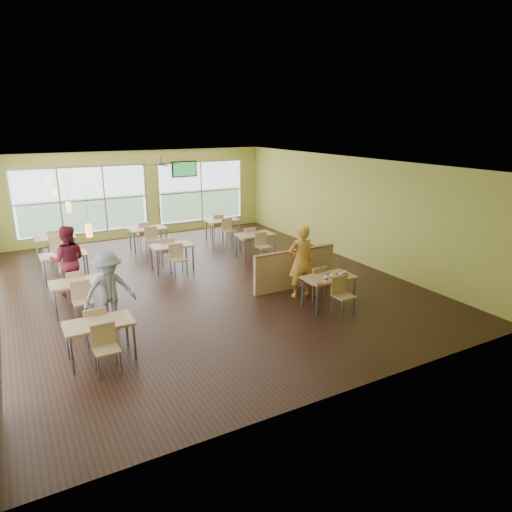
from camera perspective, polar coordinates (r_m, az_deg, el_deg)
name	(u,v)px	position (r m, az deg, el deg)	size (l,w,h in m)	color
room	(199,225)	(12.11, -7.09, 3.84)	(12.00, 12.04, 3.20)	black
window_bays	(76,219)	(14.43, -21.58, 4.35)	(9.24, 10.24, 2.38)	white
main_table	(329,281)	(10.83, 9.10, -3.14)	(1.22, 1.52, 0.87)	tan
half_wall_divider	(295,269)	(11.97, 4.84, -1.60)	(2.40, 0.14, 1.04)	tan
dining_tables	(145,250)	(13.61, -13.76, 0.69)	(6.92, 8.72, 0.87)	tan
pendant_lights	(62,199)	(11.85, -23.09, 6.57)	(0.11, 7.31, 0.86)	#2D2119
ceiling_fan	(161,164)	(14.71, -11.75, 11.17)	(1.25, 1.25, 0.29)	#2D2119
tv_backwall	(184,169)	(18.06, -8.95, 10.68)	(1.00, 0.07, 0.60)	black
man_plaid	(301,261)	(11.28, 5.63, -0.66)	(0.67, 0.44, 1.83)	#D25917
patron_maroon	(68,261)	(12.28, -22.43, -0.55)	(0.87, 0.68, 1.78)	#5A141D
patron_grey	(109,290)	(10.01, -17.87, -4.11)	(1.09, 0.63, 1.69)	slate
cup_blue	(326,278)	(10.43, 8.75, -2.78)	(0.10, 0.10, 0.36)	white
cup_yellow	(331,277)	(10.52, 9.38, -2.65)	(0.09, 0.09, 0.34)	white
cup_red_near	(341,275)	(10.69, 10.55, -2.37)	(0.11, 0.11, 0.38)	white
cup_red_far	(345,273)	(10.90, 11.11, -2.09)	(0.09, 0.09, 0.32)	white
food_basket	(341,273)	(10.96, 10.53, -2.14)	(0.22, 0.22, 0.05)	black
ketchup_cup	(347,275)	(10.93, 11.33, -2.35)	(0.06, 0.06, 0.02)	maroon
wrapper_left	(319,283)	(10.26, 7.84, -3.38)	(0.17, 0.16, 0.04)	#9C814B
wrapper_mid	(326,273)	(10.93, 8.77, -2.15)	(0.18, 0.16, 0.05)	#9C814B
wrapper_right	(345,278)	(10.69, 11.02, -2.72)	(0.14, 0.13, 0.04)	#9C814B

